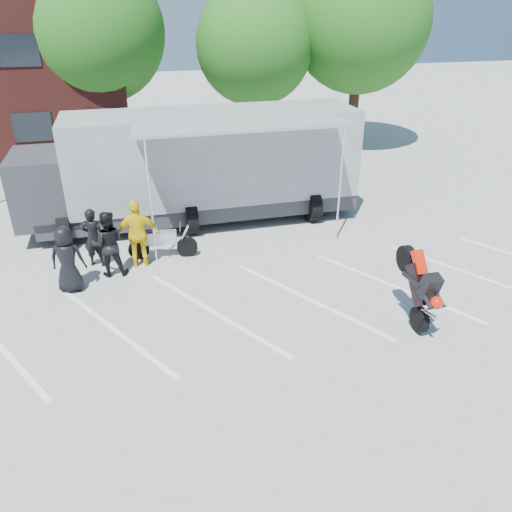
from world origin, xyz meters
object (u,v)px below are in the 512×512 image
transporter_truck (202,219)px  spectator_leather_c (108,244)px  parked_motorcycle (164,257)px  tree_mid (255,45)px  stunt_bike_rider (402,316)px  spectator_leather_b (94,238)px  tree_left (95,32)px  spectator_hivis (138,234)px  tree_right (361,22)px  spectator_leather_a (67,259)px

transporter_truck → spectator_leather_c: 4.55m
transporter_truck → parked_motorcycle: size_ratio=5.60×
tree_mid → transporter_truck: 10.35m
stunt_bike_rider → spectator_leather_b: bearing=146.9°
tree_left → spectator_leather_c: tree_left is taller
tree_left → spectator_hivis: tree_left is taller
tree_right → spectator_leather_c: 17.03m
tree_right → stunt_bike_rider: (-5.50, -14.82, -5.88)m
tree_mid → spectator_leather_a: tree_mid is taller
tree_mid → spectator_leather_c: size_ratio=4.19×
stunt_bike_rider → spectator_hivis: 7.28m
stunt_bike_rider → spectator_leather_a: size_ratio=1.12×
tree_mid → spectator_leather_a: 15.02m
parked_motorcycle → spectator_leather_a: (-2.48, -1.24, 0.89)m
spectator_leather_c → tree_right: bearing=-134.4°
tree_right → transporter_truck: size_ratio=0.80×
stunt_bike_rider → spectator_leather_b: 8.46m
parked_motorcycle → stunt_bike_rider: bearing=-123.3°
transporter_truck → stunt_bike_rider: bearing=-63.3°
tree_right → spectator_leather_c: size_ratio=4.97×
transporter_truck → spectator_leather_b: size_ratio=6.64×
tree_left → spectator_leather_c: bearing=-90.6°
tree_right → parked_motorcycle: (-10.66, -10.21, -5.88)m
tree_right → spectator_leather_a: (-13.15, -11.45, -4.99)m
parked_motorcycle → spectator_leather_b: bearing=98.4°
tree_right → tree_mid: bearing=174.3°
tree_left → spectator_leather_a: size_ratio=4.87×
spectator_leather_a → spectator_hivis: (1.82, 0.88, 0.10)m
spectator_leather_b → spectator_hivis: size_ratio=0.87×
spectator_leather_b → spectator_leather_c: bearing=139.1°
spectator_leather_b → tree_right: bearing=-122.8°
stunt_bike_rider → spectator_leather_a: bearing=156.4°
tree_mid → spectator_leather_b: 13.71m
tree_left → spectator_leather_b: 12.63m
spectator_leather_a → spectator_leather_c: (1.01, 0.59, 0.03)m
parked_motorcycle → spectator_leather_c: 1.86m
tree_mid → spectator_leather_c: (-7.14, -11.36, -4.03)m
stunt_bike_rider → spectator_hivis: spectator_hivis is taller
spectator_leather_a → tree_mid: bearing=-111.7°
spectator_leather_b → spectator_leather_c: spectator_leather_c is taller
spectator_leather_a → parked_motorcycle: bearing=-140.8°
transporter_truck → spectator_hivis: 3.84m
tree_mid → stunt_bike_rider: bearing=-91.9°
tree_right → transporter_truck: (-9.08, -7.62, -5.88)m
tree_right → tree_left: bearing=172.9°
transporter_truck → spectator_hivis: (-2.25, -2.95, 0.98)m
transporter_truck → tree_left: bearing=108.0°
spectator_leather_b → tree_left: bearing=-74.5°
tree_mid → parked_motorcycle: bearing=-117.9°
tree_left → transporter_truck: 11.07m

